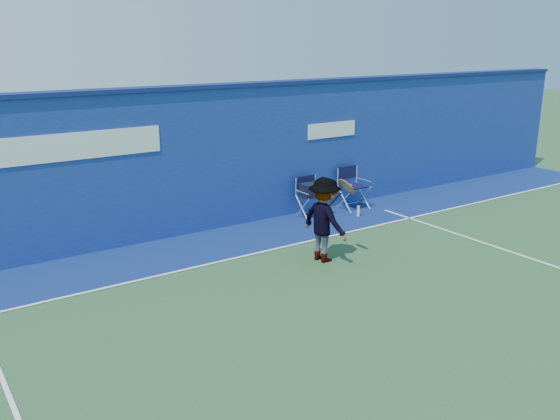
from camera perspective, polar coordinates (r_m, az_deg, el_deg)
ground at (r=8.86m, az=6.76°, el=-10.69°), size 80.00×80.00×0.00m
stadium_wall at (r=12.54m, az=-8.64°, el=4.81°), size 24.00×0.50×3.08m
out_of_bounds_strip at (r=12.00m, az=-6.04°, el=-3.29°), size 24.00×1.80×0.01m
court_lines at (r=9.27m, az=4.33°, el=-9.27°), size 24.00×12.00×0.01m
directors_chair_left at (r=13.66m, az=3.07°, el=0.90°), size 0.56×0.50×0.93m
directors_chair_right at (r=14.46m, az=7.07°, el=1.37°), size 0.60×0.54×1.01m
water_bottle at (r=13.87m, az=7.55°, el=-0.11°), size 0.07×0.07×0.25m
tennis_player at (r=10.89m, az=4.31°, el=-0.92°), size 0.88×1.08×1.58m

